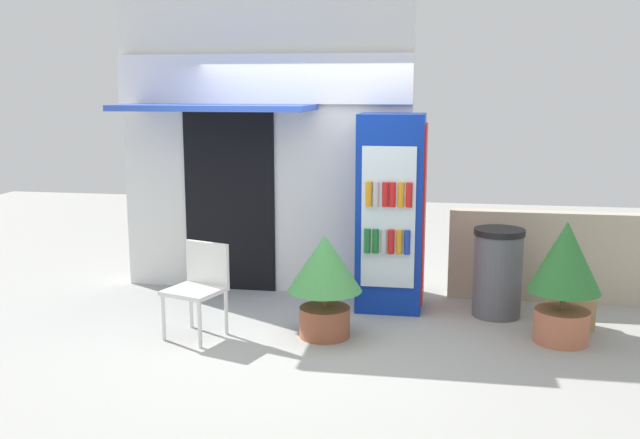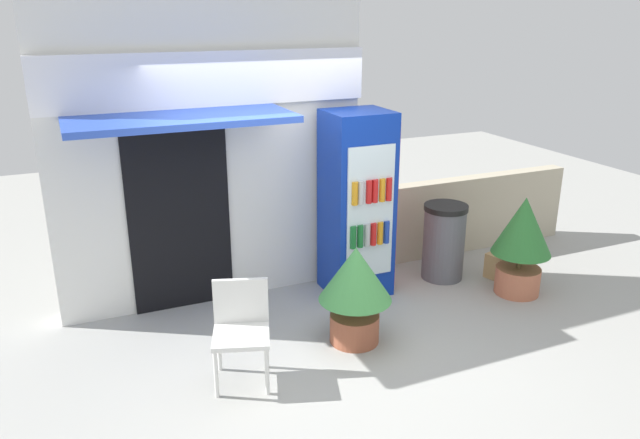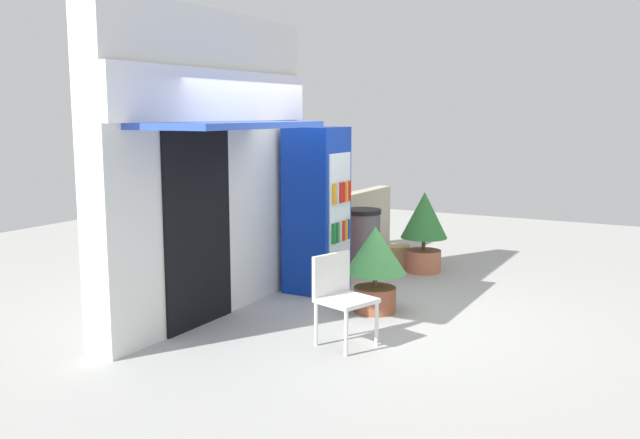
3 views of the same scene
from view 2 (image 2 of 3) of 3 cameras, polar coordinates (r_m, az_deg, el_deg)
ground at (r=5.85m, az=0.13°, el=-11.58°), size 16.00×16.00×0.00m
storefront_building at (r=6.39m, az=-10.36°, el=6.53°), size 3.23×1.25×3.20m
drink_cooler at (r=6.56m, az=3.50°, el=1.41°), size 0.68×0.67×2.00m
plastic_chair at (r=5.21m, az=-7.35°, el=-9.61°), size 0.58×0.57×0.85m
potted_plant_near_shop at (r=5.66m, az=3.30°, el=-6.09°), size 0.68×0.68×0.95m
potted_plant_curbside at (r=6.93m, az=18.29°, el=-1.61°), size 0.64×0.64×1.10m
trash_bin at (r=7.19m, az=11.44°, el=-2.01°), size 0.50×0.50×0.89m
stone_boundary_wall at (r=8.17m, az=14.02°, el=0.63°), size 2.73×0.20×0.96m
cardboard_box at (r=7.49m, az=16.65°, el=-4.04°), size 0.43×0.36×0.29m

